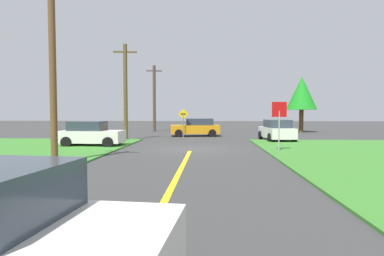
% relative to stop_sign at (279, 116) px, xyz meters
% --- Properties ---
extents(ground_plane, '(120.00, 120.00, 0.00)m').
position_rel_stop_sign_xyz_m(ground_plane, '(-4.90, 1.15, -1.96)').
color(ground_plane, '#383838').
extents(lane_stripe_center, '(0.20, 14.00, 0.01)m').
position_rel_stop_sign_xyz_m(lane_stripe_center, '(-4.90, -6.85, -1.96)').
color(lane_stripe_center, yellow).
rests_on(lane_stripe_center, ground).
extents(stop_sign, '(0.82, 0.14, 2.75)m').
position_rel_stop_sign_xyz_m(stop_sign, '(0.00, 0.00, 0.00)').
color(stop_sign, '#9EA0A8').
rests_on(stop_sign, ground).
extents(parked_car_near_building, '(3.96, 2.04, 1.62)m').
position_rel_stop_sign_xyz_m(parked_car_near_building, '(-11.38, 2.29, -1.16)').
color(parked_car_near_building, white).
rests_on(parked_car_near_building, ground).
extents(car_on_crossroad, '(2.27, 4.30, 1.62)m').
position_rel_stop_sign_xyz_m(car_on_crossroad, '(1.33, 6.96, -1.16)').
color(car_on_crossroad, white).
rests_on(car_on_crossroad, ground).
extents(car_approaching_junction, '(4.57, 2.47, 1.62)m').
position_rel_stop_sign_xyz_m(car_approaching_junction, '(-5.05, 11.32, -1.16)').
color(car_approaching_junction, orange).
rests_on(car_approaching_junction, ground).
extents(utility_pole_near, '(1.80, 0.28, 7.85)m').
position_rel_stop_sign_xyz_m(utility_pole_near, '(-10.29, -4.70, 2.09)').
color(utility_pole_near, brown).
rests_on(utility_pole_near, ground).
extents(utility_pole_mid, '(1.79, 0.45, 7.43)m').
position_rel_stop_sign_xyz_m(utility_pole_mid, '(-10.33, 6.78, 1.86)').
color(utility_pole_mid, brown).
rests_on(utility_pole_mid, ground).
extents(utility_pole_far, '(1.79, 0.42, 7.46)m').
position_rel_stop_sign_xyz_m(utility_pole_far, '(-10.10, 18.26, 1.86)').
color(utility_pole_far, '#4D3931').
rests_on(utility_pole_far, ground).
extents(direction_sign, '(0.90, 0.11, 2.49)m').
position_rel_stop_sign_xyz_m(direction_sign, '(-6.09, 9.90, -0.42)').
color(direction_sign, slate).
rests_on(direction_sign, ground).
extents(oak_tree_left, '(3.27, 3.27, 6.07)m').
position_rel_stop_sign_xyz_m(oak_tree_left, '(6.20, 17.67, 2.26)').
color(oak_tree_left, brown).
rests_on(oak_tree_left, ground).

